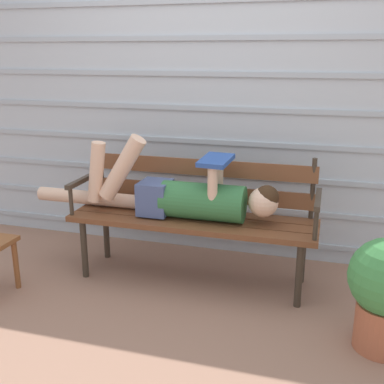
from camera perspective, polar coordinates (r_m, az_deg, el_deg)
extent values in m
plane|color=#936B56|center=(3.18, -0.87, -11.77)|extent=(12.00, 12.00, 0.00)
cube|color=#B2BCC6|center=(3.55, 2.67, 10.10)|extent=(4.27, 0.06, 2.22)
cube|color=#A3ADB7|center=(3.75, 2.34, -5.13)|extent=(4.27, 0.02, 0.04)
cube|color=#A3ADB7|center=(3.67, 2.39, -1.54)|extent=(4.27, 0.02, 0.04)
cube|color=#A3ADB7|center=(3.60, 2.44, 2.20)|extent=(4.27, 0.02, 0.04)
cube|color=#A3ADB7|center=(3.55, 2.49, 6.07)|extent=(4.27, 0.02, 0.04)
cube|color=#A3ADB7|center=(3.51, 2.54, 10.04)|extent=(4.27, 0.02, 0.04)
cube|color=#A3ADB7|center=(3.49, 2.59, 14.07)|extent=(4.27, 0.02, 0.04)
cube|color=#A3ADB7|center=(3.49, 2.64, 18.12)|extent=(4.27, 0.02, 0.04)
cube|color=#A3ADB7|center=(3.51, 2.70, 22.16)|extent=(4.27, 0.02, 0.04)
cube|color=brown|center=(3.02, -0.78, -4.37)|extent=(1.65, 0.14, 0.04)
cube|color=brown|center=(3.15, 0.00, -3.45)|extent=(1.65, 0.14, 0.04)
cube|color=brown|center=(3.28, 0.72, -2.61)|extent=(1.65, 0.14, 0.04)
cube|color=brown|center=(3.31, 1.04, -0.12)|extent=(1.58, 0.05, 0.11)
cube|color=brown|center=(3.26, 1.06, 3.00)|extent=(1.58, 0.05, 0.11)
cylinder|color=#382D23|center=(3.55, -10.86, 2.30)|extent=(0.03, 0.03, 0.41)
cylinder|color=#382D23|center=(3.18, 14.38, 0.38)|extent=(0.03, 0.03, 0.41)
cylinder|color=#382D23|center=(3.35, -12.92, -6.75)|extent=(0.04, 0.04, 0.41)
cylinder|color=#382D23|center=(2.97, 12.80, -9.87)|extent=(0.04, 0.04, 0.41)
cylinder|color=#382D23|center=(3.63, -10.33, -4.74)|extent=(0.04, 0.04, 0.41)
cylinder|color=#382D23|center=(3.29, 13.22, -7.28)|extent=(0.04, 0.04, 0.41)
cube|color=#382D23|center=(3.39, -13.11, 1.40)|extent=(0.04, 0.42, 0.03)
cylinder|color=#382D23|center=(3.27, -14.44, -1.05)|extent=(0.03, 0.03, 0.20)
cube|color=#382D23|center=(2.97, 14.99, -0.86)|extent=(0.04, 0.42, 0.03)
cylinder|color=#382D23|center=(2.84, 14.73, -3.78)|extent=(0.03, 0.03, 0.20)
cylinder|color=#33703D|center=(3.09, 1.34, -1.15)|extent=(0.55, 0.24, 0.24)
cube|color=#475684|center=(3.19, -4.46, -0.64)|extent=(0.20, 0.23, 0.22)
sphere|color=beige|center=(3.01, 8.61, -1.23)|extent=(0.19, 0.19, 0.19)
sphere|color=#382314|center=(2.99, 9.02, -0.66)|extent=(0.16, 0.16, 0.16)
cylinder|color=beige|center=(3.16, -8.44, 2.88)|extent=(0.35, 0.11, 0.46)
cylinder|color=beige|center=(3.25, -11.47, 2.38)|extent=(0.15, 0.09, 0.42)
cylinder|color=beige|center=(3.46, -11.93, -0.71)|extent=(0.85, 0.10, 0.10)
cylinder|color=beige|center=(2.96, 2.50, 0.72)|extent=(0.06, 0.06, 0.27)
cylinder|color=beige|center=(3.11, 3.20, 1.49)|extent=(0.06, 0.06, 0.27)
cube|color=#284C9E|center=(2.99, 2.90, 3.84)|extent=(0.21, 0.27, 0.05)
cylinder|color=brown|center=(3.35, -20.51, -8.18)|extent=(0.04, 0.04, 0.34)
cylinder|color=#AD5B3D|center=(2.76, 22.01, -14.82)|extent=(0.29, 0.29, 0.26)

